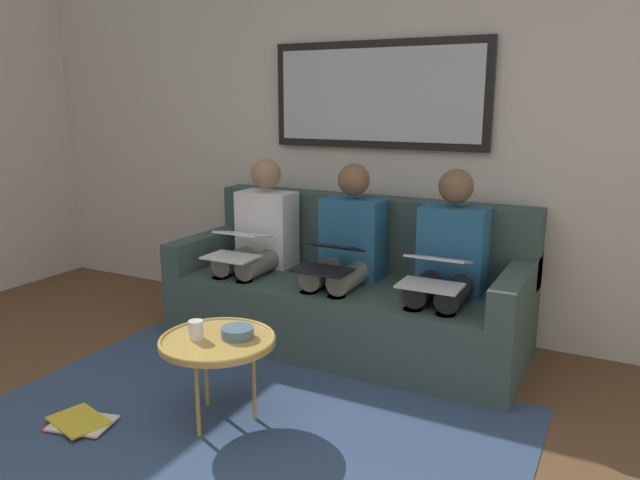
{
  "coord_description": "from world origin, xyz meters",
  "views": [
    {
      "loc": [
        -1.54,
        1.26,
        1.52
      ],
      "look_at": [
        0.0,
        -1.7,
        0.75
      ],
      "focal_mm": 34.13,
      "sensor_mm": 36.0,
      "label": 1
    }
  ],
  "objects_px": {
    "couch": "(350,294)",
    "laptop_silver": "(435,270)",
    "framed_mirror": "(377,95)",
    "person_right": "(259,240)",
    "laptop_white": "(238,244)",
    "bowl": "(237,332)",
    "magazine_stack": "(80,422)",
    "coffee_table": "(218,342)",
    "laptop_black": "(329,257)",
    "person_left": "(448,264)",
    "person_middle": "(346,251)",
    "cup": "(196,330)"
  },
  "relations": [
    {
      "from": "bowl",
      "to": "magazine_stack",
      "type": "xyz_separation_m",
      "value": [
        0.63,
        0.42,
        -0.43
      ]
    },
    {
      "from": "magazine_stack",
      "to": "cup",
      "type": "bearing_deg",
      "value": -146.56
    },
    {
      "from": "person_right",
      "to": "person_middle",
      "type": "bearing_deg",
      "value": 180.0
    },
    {
      "from": "bowl",
      "to": "magazine_stack",
      "type": "relative_size",
      "value": 0.45
    },
    {
      "from": "couch",
      "to": "laptop_white",
      "type": "bearing_deg",
      "value": 25.98
    },
    {
      "from": "coffee_table",
      "to": "person_left",
      "type": "bearing_deg",
      "value": -123.79
    },
    {
      "from": "couch",
      "to": "magazine_stack",
      "type": "height_order",
      "value": "couch"
    },
    {
      "from": "bowl",
      "to": "person_left",
      "type": "xyz_separation_m",
      "value": [
        -0.7,
        -1.09,
        0.16
      ]
    },
    {
      "from": "laptop_silver",
      "to": "laptop_white",
      "type": "height_order",
      "value": "laptop_white"
    },
    {
      "from": "person_middle",
      "to": "person_right",
      "type": "bearing_deg",
      "value": 0.0
    },
    {
      "from": "laptop_silver",
      "to": "laptop_white",
      "type": "xyz_separation_m",
      "value": [
        1.28,
        -0.0,
        0.0
      ]
    },
    {
      "from": "coffee_table",
      "to": "person_left",
      "type": "distance_m",
      "value": 1.4
    },
    {
      "from": "framed_mirror",
      "to": "magazine_stack",
      "type": "bearing_deg",
      "value": 70.68
    },
    {
      "from": "person_middle",
      "to": "laptop_black",
      "type": "xyz_separation_m",
      "value": [
        0.0,
        0.24,
        0.02
      ]
    },
    {
      "from": "cup",
      "to": "person_left",
      "type": "height_order",
      "value": "person_left"
    },
    {
      "from": "bowl",
      "to": "laptop_silver",
      "type": "height_order",
      "value": "laptop_silver"
    },
    {
      "from": "couch",
      "to": "coffee_table",
      "type": "bearing_deg",
      "value": 83.97
    },
    {
      "from": "bowl",
      "to": "laptop_white",
      "type": "bearing_deg",
      "value": -55.38
    },
    {
      "from": "laptop_black",
      "to": "person_right",
      "type": "xyz_separation_m",
      "value": [
        0.64,
        -0.24,
        -0.02
      ]
    },
    {
      "from": "person_middle",
      "to": "cup",
      "type": "bearing_deg",
      "value": 79.71
    },
    {
      "from": "couch",
      "to": "laptop_silver",
      "type": "distance_m",
      "value": 0.78
    },
    {
      "from": "cup",
      "to": "laptop_silver",
      "type": "height_order",
      "value": "laptop_silver"
    },
    {
      "from": "laptop_white",
      "to": "couch",
      "type": "bearing_deg",
      "value": -154.02
    },
    {
      "from": "person_left",
      "to": "laptop_black",
      "type": "xyz_separation_m",
      "value": [
        0.64,
        0.24,
        0.02
      ]
    },
    {
      "from": "framed_mirror",
      "to": "laptop_black",
      "type": "distance_m",
      "value": 1.16
    },
    {
      "from": "framed_mirror",
      "to": "person_right",
      "type": "bearing_deg",
      "value": 35.53
    },
    {
      "from": "couch",
      "to": "coffee_table",
      "type": "height_order",
      "value": "couch"
    },
    {
      "from": "bowl",
      "to": "laptop_black",
      "type": "distance_m",
      "value": 0.87
    },
    {
      "from": "person_middle",
      "to": "coffee_table",
      "type": "bearing_deg",
      "value": 83.61
    },
    {
      "from": "cup",
      "to": "laptop_white",
      "type": "height_order",
      "value": "laptop_white"
    },
    {
      "from": "couch",
      "to": "laptop_black",
      "type": "relative_size",
      "value": 6.18
    },
    {
      "from": "person_right",
      "to": "couch",
      "type": "bearing_deg",
      "value": -173.87
    },
    {
      "from": "framed_mirror",
      "to": "person_left",
      "type": "distance_m",
      "value": 1.23
    },
    {
      "from": "coffee_table",
      "to": "laptop_white",
      "type": "bearing_deg",
      "value": -60.56
    },
    {
      "from": "framed_mirror",
      "to": "couch",
      "type": "bearing_deg",
      "value": 90.0
    },
    {
      "from": "person_middle",
      "to": "framed_mirror",
      "type": "bearing_deg",
      "value": -90.0
    },
    {
      "from": "laptop_silver",
      "to": "magazine_stack",
      "type": "xyz_separation_m",
      "value": [
        1.33,
        1.26,
        -0.61
      ]
    },
    {
      "from": "laptop_silver",
      "to": "person_middle",
      "type": "xyz_separation_m",
      "value": [
        0.64,
        -0.24,
        -0.02
      ]
    },
    {
      "from": "cup",
      "to": "person_middle",
      "type": "height_order",
      "value": "person_middle"
    },
    {
      "from": "framed_mirror",
      "to": "coffee_table",
      "type": "relative_size",
      "value": 2.69
    },
    {
      "from": "laptop_black",
      "to": "coffee_table",
      "type": "bearing_deg",
      "value": 81.94
    },
    {
      "from": "couch",
      "to": "bowl",
      "type": "distance_m",
      "value": 1.17
    },
    {
      "from": "person_left",
      "to": "magazine_stack",
      "type": "height_order",
      "value": "person_left"
    },
    {
      "from": "cup",
      "to": "laptop_silver",
      "type": "bearing_deg",
      "value": -132.02
    },
    {
      "from": "laptop_silver",
      "to": "couch",
      "type": "bearing_deg",
      "value": -26.05
    },
    {
      "from": "framed_mirror",
      "to": "laptop_white",
      "type": "bearing_deg",
      "value": 47.57
    },
    {
      "from": "bowl",
      "to": "laptop_silver",
      "type": "bearing_deg",
      "value": -129.46
    },
    {
      "from": "framed_mirror",
      "to": "laptop_silver",
      "type": "height_order",
      "value": "framed_mirror"
    },
    {
      "from": "couch",
      "to": "person_left",
      "type": "distance_m",
      "value": 0.71
    },
    {
      "from": "cup",
      "to": "magazine_stack",
      "type": "height_order",
      "value": "cup"
    }
  ]
}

